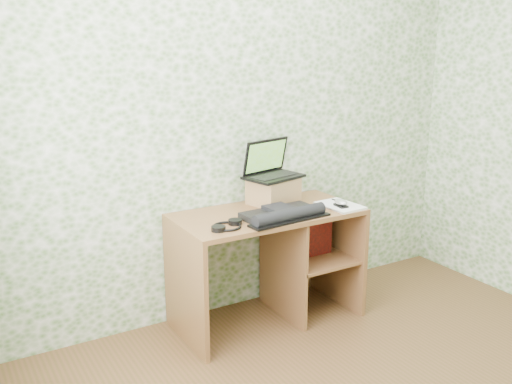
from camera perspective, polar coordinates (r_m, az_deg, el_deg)
wall_back at (r=3.79m, az=-1.29°, el=7.18°), size 3.50×0.00×3.50m
desk at (r=3.79m, az=1.91°, el=-5.60°), size 1.20×0.60×0.75m
riser at (r=3.81m, az=1.76°, el=0.12°), size 0.34×0.31×0.18m
laptop at (r=3.80m, az=1.45°, el=2.38°), size 0.42×0.34×0.25m
keyboard at (r=3.51m, az=2.75°, el=-2.18°), size 0.56×0.31×0.08m
headphones at (r=3.34m, az=-2.92°, el=-3.40°), size 0.23×0.23×0.03m
notepad at (r=3.80m, az=8.40°, el=-1.34°), size 0.23×0.31×0.01m
mouse at (r=3.74m, az=8.50°, el=-1.17°), size 0.08×0.11×0.04m
pen at (r=3.85m, az=8.30°, el=-0.92°), size 0.02×0.13×0.01m
red_box at (r=3.90m, az=5.69°, el=-4.02°), size 0.27×0.09×0.32m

